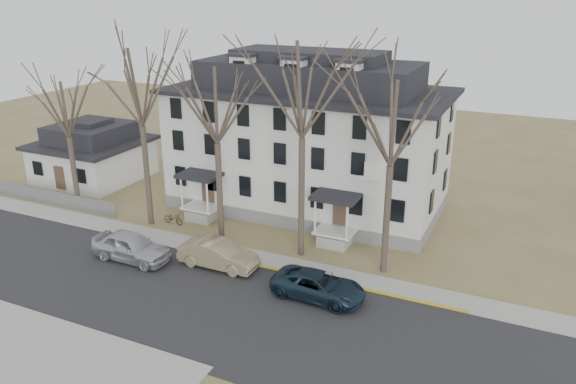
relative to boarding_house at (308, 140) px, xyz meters
The scene contains 17 objects.
ground 18.85m from the boarding_house, 83.64° to the right, with size 120.00×120.00×0.00m, color olive.
main_road 16.96m from the boarding_house, 82.85° to the right, with size 120.00×10.00×0.04m, color #27272A.
far_sidewalk 11.49m from the boarding_house, 78.64° to the right, with size 120.00×2.00×0.08m, color #A09F97.
near_sidewalk_left 24.33m from the boarding_house, 104.65° to the right, with size 20.00×5.00×0.08m, color #A09F97.
yellow_curb 13.99m from the boarding_house, 57.18° to the right, with size 14.00×0.25×0.06m, color gold.
boarding_house is the anchor object (origin of this frame).
small_house 20.34m from the boarding_house, behind, with size 8.70×8.70×5.00m.
fence 21.48m from the boarding_house, 156.01° to the right, with size 14.00×0.06×1.20m, color gray.
tree_far_left 13.12m from the boarding_house, 137.82° to the right, with size 8.40×8.40×13.72m.
tree_mid_left 9.66m from the boarding_house, 110.20° to the right, with size 7.80×7.80×12.74m.
tree_center 10.39m from the boarding_house, 69.80° to the right, with size 9.00×9.00×14.70m.
tree_mid_right 12.51m from the boarding_house, 43.81° to the right, with size 7.80×7.80×12.74m.
tree_bungalow 18.17m from the boarding_house, 152.99° to the right, with size 6.60×6.60×10.78m.
car_silver 15.52m from the boarding_house, 115.61° to the right, with size 2.14×5.31×1.81m, color #B7B9C2.
car_tan 12.79m from the boarding_house, 94.44° to the right, with size 1.77×5.07×1.67m, color #8F825E.
car_navy 14.84m from the boarding_house, 64.57° to the right, with size 2.43×5.28×1.47m, color #182836.
bicycle_left 11.72m from the boarding_house, 134.08° to the right, with size 0.57×1.64×0.86m, color black.
Camera 1 is at (14.01, -20.35, 16.47)m, focal length 35.00 mm.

